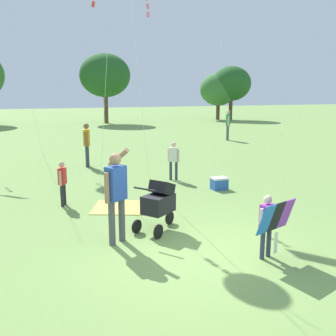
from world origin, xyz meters
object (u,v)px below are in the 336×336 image
object	(u,v)px
person_adult_flyer	(116,190)
person_couple_left	(87,141)
picnic_blanket	(123,207)
person_sitting_far	(62,180)
person_kid_running	(174,158)
cooler_box	(219,183)
child_with_butterfly_kite	(269,221)
person_red_shirt	(228,123)
stroller	(159,201)

from	to	relation	value
person_adult_flyer	person_couple_left	world-z (taller)	person_adult_flyer
picnic_blanket	person_sitting_far	bearing A→B (deg)	152.42
person_couple_left	person_kid_running	bearing A→B (deg)	-55.41
cooler_box	person_couple_left	bearing A→B (deg)	122.19
person_sitting_far	person_kid_running	bearing A→B (deg)	24.78
child_with_butterfly_kite	cooler_box	world-z (taller)	child_with_butterfly_kite
picnic_blanket	cooler_box	size ratio (longest dim) A/B	3.14
person_adult_flyer	person_red_shirt	distance (m)	15.86
person_red_shirt	person_kid_running	xyz separation A→B (m)	(-6.58, -8.30, -0.30)
person_adult_flyer	person_kid_running	size ratio (longest dim) A/B	1.46
person_red_shirt	person_kid_running	distance (m)	10.60
person_kid_running	person_adult_flyer	bearing A→B (deg)	-122.89
stroller	person_kid_running	distance (m)	4.51
person_adult_flyer	person_kid_running	xyz separation A→B (m)	(2.87, 4.44, -0.30)
person_sitting_far	person_couple_left	world-z (taller)	person_couple_left
stroller	person_couple_left	bearing A→B (deg)	92.25
child_with_butterfly_kite	person_sitting_far	bearing A→B (deg)	123.61
person_kid_running	cooler_box	size ratio (longest dim) A/B	2.70
person_kid_running	picnic_blanket	xyz separation A→B (m)	(-2.24, -2.33, -0.71)
stroller	person_red_shirt	distance (m)	15.02
person_adult_flyer	picnic_blanket	world-z (taller)	person_adult_flyer
child_with_butterfly_kite	person_couple_left	distance (m)	9.33
person_sitting_far	cooler_box	xyz separation A→B (m)	(4.36, 0.07, -0.47)
person_adult_flyer	person_kid_running	world-z (taller)	person_adult_flyer
person_red_shirt	person_couple_left	xyz separation A→B (m)	(-8.79, -5.11, -0.06)
child_with_butterfly_kite	person_red_shirt	size ratio (longest dim) A/B	0.64
person_kid_running	picnic_blanket	bearing A→B (deg)	-133.80
person_couple_left	child_with_butterfly_kite	bearing A→B (deg)	-80.48
picnic_blanket	cooler_box	xyz separation A→B (m)	(3.03, 0.76, 0.17)
person_couple_left	person_adult_flyer	bearing A→B (deg)	-95.00
person_kid_running	cooler_box	distance (m)	1.84
person_sitting_far	cooler_box	world-z (taller)	person_sitting_far
person_adult_flyer	person_sitting_far	xyz separation A→B (m)	(-0.69, 2.79, -0.37)
child_with_butterfly_kite	person_sitting_far	world-z (taller)	person_sitting_far
person_adult_flyer	person_kid_running	distance (m)	5.29
child_with_butterfly_kite	stroller	world-z (taller)	child_with_butterfly_kite
person_red_shirt	child_with_butterfly_kite	bearing A→B (deg)	-116.85
person_red_shirt	picnic_blanket	size ratio (longest dim) A/B	1.22
person_adult_flyer	person_sitting_far	distance (m)	2.90
person_sitting_far	person_couple_left	size ratio (longest dim) A/B	0.68
stroller	person_red_shirt	size ratio (longest dim) A/B	0.61
child_with_butterfly_kite	picnic_blanket	distance (m)	4.06
stroller	cooler_box	distance (m)	3.72
person_red_shirt	cooler_box	distance (m)	11.47
picnic_blanket	person_adult_flyer	bearing A→B (deg)	-106.70
picnic_blanket	cooler_box	bearing A→B (deg)	14.13
stroller	picnic_blanket	world-z (taller)	stroller
picnic_blanket	child_with_butterfly_kite	bearing A→B (deg)	-66.74
child_with_butterfly_kite	person_red_shirt	xyz separation A→B (m)	(7.24, 14.31, 0.34)
child_with_butterfly_kite	person_adult_flyer	size ratio (longest dim) A/B	0.62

